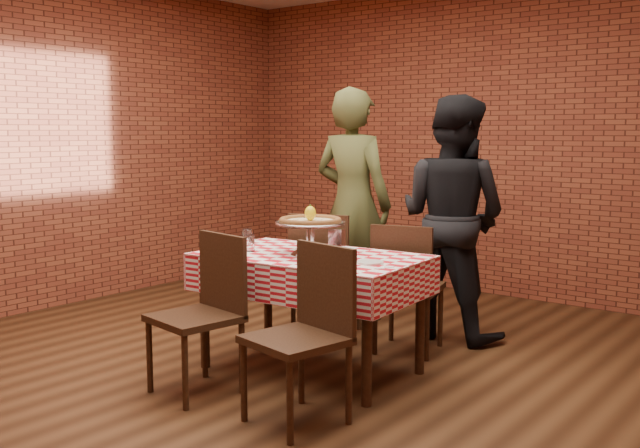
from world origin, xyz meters
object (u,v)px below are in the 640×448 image
at_px(chair_near_right, 296,337).
at_px(chair_far_right, 409,287).
at_px(table, 311,313).
at_px(pizza, 310,221).
at_px(chair_far_left, 327,273).
at_px(diner_black, 452,218).
at_px(chair_near_left, 195,316).
at_px(diner_olive, 353,204).
at_px(pizza_stand, 310,238).
at_px(water_glass_right, 247,237).
at_px(condiment_caddy, 337,238).
at_px(water_glass_left, 249,243).

xyz_separation_m(chair_near_right, chair_far_right, (-0.20, 1.47, -0.01)).
xyz_separation_m(table, pizza, (-0.01, 0.01, 0.59)).
height_order(chair_far_left, diner_black, diner_black).
xyz_separation_m(chair_near_left, diner_olive, (-0.30, 2.01, 0.48)).
distance_m(pizza_stand, pizza, 0.11).
distance_m(water_glass_right, chair_near_right, 1.36).
xyz_separation_m(pizza_stand, chair_near_right, (0.48, -0.73, -0.39)).
relative_size(chair_near_left, diner_black, 0.52).
relative_size(pizza, chair_near_right, 0.42).
bearing_deg(diner_olive, pizza_stand, 110.54).
xyz_separation_m(table, chair_near_left, (-0.28, -0.73, 0.09)).
bearing_deg(water_glass_right, chair_far_right, 39.49).
distance_m(table, water_glass_right, 0.74).
relative_size(chair_far_left, diner_black, 0.52).
height_order(chair_near_left, diner_black, diner_black).
bearing_deg(chair_near_right, chair_far_right, 109.11).
bearing_deg(diner_olive, table, 110.84).
bearing_deg(chair_far_left, condiment_caddy, 114.33).
relative_size(table, chair_near_left, 1.48).
xyz_separation_m(chair_near_left, diner_black, (0.61, 2.01, 0.43)).
distance_m(condiment_caddy, chair_near_left, 1.13).
bearing_deg(table, condiment_caddy, 93.49).
distance_m(chair_near_left, diner_olive, 2.08).
xyz_separation_m(chair_far_left, diner_black, (0.75, 0.54, 0.43)).
xyz_separation_m(table, water_glass_left, (-0.39, -0.15, 0.44)).
distance_m(chair_near_left, diner_black, 2.14).
height_order(chair_far_right, diner_olive, diner_olive).
distance_m(pizza, chair_far_left, 0.97).
bearing_deg(pizza, table, -42.67).
height_order(pizza_stand, chair_far_left, pizza_stand).
xyz_separation_m(pizza_stand, chair_far_right, (0.28, 0.75, -0.41)).
height_order(chair_near_right, chair_far_left, chair_far_left).
xyz_separation_m(chair_far_right, diner_black, (0.06, 0.51, 0.44)).
height_order(condiment_caddy, chair_far_left, chair_far_left).
height_order(pizza_stand, diner_black, diner_black).
bearing_deg(chair_far_left, chair_far_right, 163.02).
xyz_separation_m(table, diner_olive, (-0.58, 1.27, 0.57)).
bearing_deg(table, water_glass_left, -159.74).
bearing_deg(chair_near_right, diner_black, 105.48).
bearing_deg(diner_black, chair_far_left, 39.02).
distance_m(condiment_caddy, chair_near_right, 1.18).
bearing_deg(pizza_stand, diner_olive, 114.14).
bearing_deg(diner_black, chair_far_right, 86.89).
bearing_deg(chair_far_right, pizza, 54.87).
relative_size(table, chair_far_right, 1.52).
bearing_deg(chair_far_right, chair_near_right, 83.35).
relative_size(pizza_stand, pizza, 1.15).
bearing_deg(chair_near_right, chair_far_left, 133.17).
height_order(table, water_glass_right, water_glass_right).
relative_size(pizza_stand, diner_olive, 0.24).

